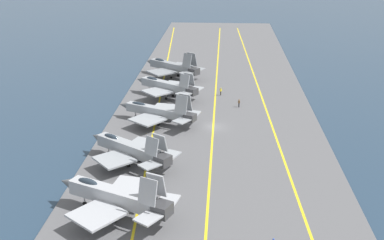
# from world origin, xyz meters

# --- Properties ---
(ground_plane) EXTENTS (2000.00, 2000.00, 0.00)m
(ground_plane) POSITION_xyz_m (0.00, 0.00, 0.00)
(ground_plane) COLOR #23384C
(carrier_deck) EXTENTS (229.53, 40.13, 0.40)m
(carrier_deck) POSITION_xyz_m (0.00, 0.00, 0.20)
(carrier_deck) COLOR #565659
(carrier_deck) RESTS_ON ground
(deck_stripe_foul_line) EXTENTS (206.41, 9.02, 0.01)m
(deck_stripe_foul_line) POSITION_xyz_m (0.00, -11.04, 0.40)
(deck_stripe_foul_line) COLOR yellow
(deck_stripe_foul_line) RESTS_ON carrier_deck
(deck_stripe_centerline) EXTENTS (206.58, 0.36, 0.01)m
(deck_stripe_centerline) POSITION_xyz_m (0.00, 0.00, 0.40)
(deck_stripe_centerline) COLOR yellow
(deck_stripe_centerline) RESTS_ON carrier_deck
(deck_stripe_edge_line) EXTENTS (206.15, 14.03, 0.01)m
(deck_stripe_edge_line) POSITION_xyz_m (0.00, 11.04, 0.40)
(deck_stripe_edge_line) COLOR yellow
(deck_stripe_edge_line) RESTS_ON carrier_deck
(parked_jet_nearest) EXTENTS (13.72, 16.73, 6.93)m
(parked_jet_nearest) POSITION_xyz_m (-31.29, 11.71, 3.19)
(parked_jet_nearest) COLOR #A8AAAF
(parked_jet_nearest) RESTS_ON carrier_deck
(parked_jet_second) EXTENTS (13.24, 15.82, 6.03)m
(parked_jet_second) POSITION_xyz_m (-16.18, 12.64, 2.85)
(parked_jet_second) COLOR #93999E
(parked_jet_second) RESTS_ON carrier_deck
(parked_jet_third) EXTENTS (12.85, 16.67, 6.48)m
(parked_jet_third) POSITION_xyz_m (1.27, 10.56, 2.74)
(parked_jet_third) COLOR #93999E
(parked_jet_third) RESTS_ON carrier_deck
(parked_jet_fourth) EXTENTS (13.03, 16.11, 6.36)m
(parked_jet_fourth) POSITION_xyz_m (16.63, 10.69, 3.12)
(parked_jet_fourth) COLOR #93999E
(parked_jet_fourth) RESTS_ON carrier_deck
(parked_jet_fifth) EXTENTS (14.35, 16.30, 7.02)m
(parked_jet_fifth) POSITION_xyz_m (33.21, 11.25, 3.12)
(parked_jet_fifth) COLOR gray
(parked_jet_fifth) RESTS_ON carrier_deck
(crew_yellow_vest) EXTENTS (0.45, 0.45, 1.80)m
(crew_yellow_vest) POSITION_xyz_m (19.05, -1.18, 1.39)
(crew_yellow_vest) COLOR #383328
(crew_yellow_vest) RESTS_ON carrier_deck
(crew_brown_vest) EXTENTS (0.31, 0.41, 1.72)m
(crew_brown_vest) POSITION_xyz_m (11.37, -5.06, 1.34)
(crew_brown_vest) COLOR #232328
(crew_brown_vest) RESTS_ON carrier_deck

